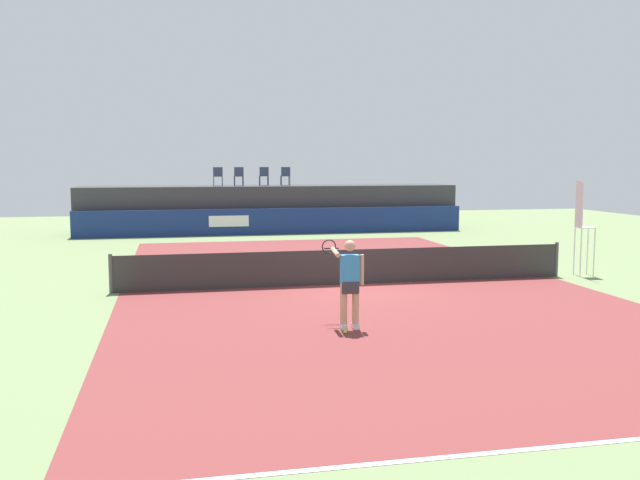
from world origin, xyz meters
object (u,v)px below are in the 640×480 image
at_px(net_post_far, 556,259).
at_px(spectator_chair_far_left, 218,176).
at_px(spectator_chair_right, 285,175).
at_px(tennis_player, 349,281).
at_px(umpire_chair, 582,221).
at_px(spectator_chair_left, 239,175).
at_px(tennis_ball, 345,332).
at_px(net_post_near, 111,274).
at_px(spectator_chair_center, 264,175).

bearing_deg(net_post_far, spectator_chair_far_left, 120.15).
bearing_deg(spectator_chair_right, spectator_chair_far_left, -176.33).
bearing_deg(tennis_player, umpire_chair, 30.64).
height_order(spectator_chair_far_left, spectator_chair_right, same).
height_order(umpire_chair, tennis_player, umpire_chair).
distance_m(spectator_chair_left, tennis_ball, 20.60).
bearing_deg(spectator_chair_right, net_post_far, -70.27).
bearing_deg(tennis_ball, tennis_player, 66.46).
bearing_deg(spectator_chair_far_left, tennis_player, -86.36).
xyz_separation_m(spectator_chair_far_left, net_post_far, (8.72, -15.02, -2.19)).
xyz_separation_m(umpire_chair, tennis_player, (-8.23, -4.88, -0.63)).
bearing_deg(net_post_far, net_post_near, 180.00).
bearing_deg(tennis_player, spectator_chair_center, 87.26).
xyz_separation_m(umpire_chair, tennis_ball, (-8.41, -5.28, -1.55)).
distance_m(net_post_near, tennis_ball, 7.12).
xyz_separation_m(spectator_chair_far_left, spectator_chair_right, (3.26, 0.21, 0.00)).
height_order(spectator_chair_center, tennis_ball, spectator_chair_center).
bearing_deg(spectator_chair_center, spectator_chair_left, -168.42).
height_order(net_post_far, tennis_player, tennis_player).
bearing_deg(umpire_chair, spectator_chair_far_left, 122.33).
xyz_separation_m(spectator_chair_center, net_post_far, (6.48, -15.41, -2.19)).
xyz_separation_m(spectator_chair_center, net_post_near, (-5.92, -15.41, -2.19)).
bearing_deg(spectator_chair_right, spectator_chair_left, -178.28).
distance_m(tennis_player, tennis_ball, 1.02).
bearing_deg(spectator_chair_left, umpire_chair, -60.70).
bearing_deg(net_post_near, spectator_chair_left, 72.86).
relative_size(spectator_chair_far_left, spectator_chair_left, 1.00).
bearing_deg(spectator_chair_far_left, umpire_chair, -57.67).
bearing_deg(net_post_near, tennis_player, -44.54).
bearing_deg(umpire_chair, spectator_chair_center, 115.24).
xyz_separation_m(spectator_chair_left, net_post_far, (7.72, -15.16, -2.19)).
bearing_deg(net_post_near, umpire_chair, 0.05).
xyz_separation_m(spectator_chair_left, umpire_chair, (8.50, -15.15, -1.11)).
xyz_separation_m(spectator_chair_far_left, umpire_chair, (9.50, -15.00, -1.11)).
height_order(spectator_chair_right, net_post_near, spectator_chair_right).
xyz_separation_m(spectator_chair_left, tennis_player, (0.27, -20.02, -1.73)).
height_order(spectator_chair_left, umpire_chair, spectator_chair_left).
height_order(spectator_chair_center, umpire_chair, spectator_chair_center).
bearing_deg(tennis_player, spectator_chair_right, 84.33).
bearing_deg(tennis_ball, net_post_near, 132.14).
bearing_deg(umpire_chair, tennis_ball, -147.87).
bearing_deg(tennis_ball, spectator_chair_left, 90.26).
distance_m(spectator_chair_far_left, umpire_chair, 17.79).
relative_size(spectator_chair_left, spectator_chair_right, 1.00).
xyz_separation_m(spectator_chair_center, umpire_chair, (7.26, -15.40, -1.11)).
distance_m(spectator_chair_far_left, spectator_chair_left, 1.01).
xyz_separation_m(spectator_chair_left, net_post_near, (-4.68, -15.16, -2.19)).
bearing_deg(tennis_player, tennis_ball, -113.54).
relative_size(spectator_chair_right, tennis_ball, 13.06).
relative_size(spectator_chair_far_left, net_post_near, 0.89).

